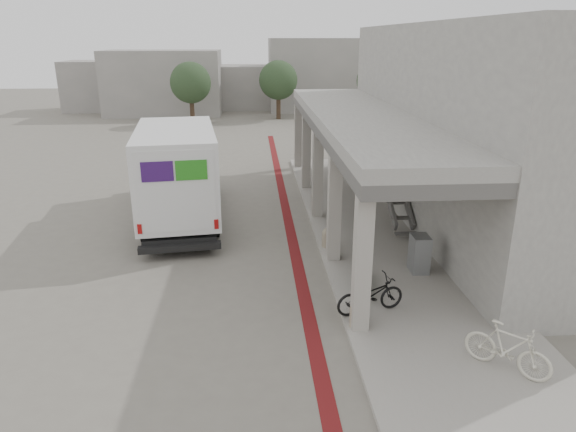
{
  "coord_description": "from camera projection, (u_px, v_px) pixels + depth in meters",
  "views": [
    {
      "loc": [
        -0.29,
        -13.82,
        6.51
      ],
      "look_at": [
        0.7,
        0.27,
        1.6
      ],
      "focal_mm": 32.0,
      "sensor_mm": 36.0,
      "label": 1
    }
  ],
  "objects": [
    {
      "name": "distant_backdrop",
      "position": [
        223.0,
        81.0,
        47.91
      ],
      "size": [
        28.0,
        10.0,
        6.5
      ],
      "color": "gray",
      "rests_on": "ground"
    },
    {
      "name": "bike_lane_stripe",
      "position": [
        293.0,
        244.0,
        17.12
      ],
      "size": [
        0.35,
        40.0,
        0.01
      ],
      "primitive_type": "cube",
      "color": "#601314",
      "rests_on": "ground"
    },
    {
      "name": "tree_left",
      "position": [
        191.0,
        83.0,
        40.18
      ],
      "size": [
        3.2,
        3.2,
        4.8
      ],
      "color": "#38281C",
      "rests_on": "ground"
    },
    {
      "name": "bicycle_black",
      "position": [
        370.0,
        295.0,
        12.5
      ],
      "size": [
        1.87,
        1.06,
        0.93
      ],
      "primitive_type": "imported",
      "rotation": [
        0.0,
        0.0,
        1.84
      ],
      "color": "black",
      "rests_on": "sidewalk"
    },
    {
      "name": "utility_cabinet",
      "position": [
        419.0,
        254.0,
        14.7
      ],
      "size": [
        0.5,
        0.66,
        1.08
      ],
      "primitive_type": "cube",
      "rotation": [
        0.0,
        0.0,
        -0.02
      ],
      "color": "gray",
      "rests_on": "sidewalk"
    },
    {
      "name": "bench",
      "position": [
        363.0,
        278.0,
        13.83
      ],
      "size": [
        0.66,
        1.62,
        0.37
      ],
      "rotation": [
        0.0,
        0.0,
        -0.21
      ],
      "color": "slate",
      "rests_on": "sidewalk"
    },
    {
      "name": "fedex_truck",
      "position": [
        178.0,
        169.0,
        19.05
      ],
      "size": [
        3.53,
        8.6,
        3.57
      ],
      "rotation": [
        0.0,
        0.0,
        0.12
      ],
      "color": "black",
      "rests_on": "ground"
    },
    {
      "name": "bollard_near",
      "position": [
        359.0,
        313.0,
        11.95
      ],
      "size": [
        0.42,
        0.42,
        0.64
      ],
      "color": "gray",
      "rests_on": "sidewalk"
    },
    {
      "name": "ground",
      "position": [
        265.0,
        270.0,
        15.18
      ],
      "size": [
        120.0,
        120.0,
        0.0
      ],
      "primitive_type": "plane",
      "color": "#69635A",
      "rests_on": "ground"
    },
    {
      "name": "bollard_far",
      "position": [
        329.0,
        237.0,
        16.53
      ],
      "size": [
        0.43,
        0.43,
        0.64
      ],
      "color": "gray",
      "rests_on": "sidewalk"
    },
    {
      "name": "sidewalk",
      "position": [
        398.0,
        265.0,
        15.42
      ],
      "size": [
        4.4,
        28.0,
        0.12
      ],
      "primitive_type": "cube",
      "color": "gray",
      "rests_on": "ground"
    },
    {
      "name": "bicycle_cream",
      "position": [
        508.0,
        348.0,
        10.25
      ],
      "size": [
        1.59,
        1.57,
        1.05
      ],
      "primitive_type": "imported",
      "rotation": [
        0.0,
        0.0,
        0.8
      ],
      "color": "beige",
      "rests_on": "sidewalk"
    },
    {
      "name": "tree_mid",
      "position": [
        278.0,
        80.0,
        42.53
      ],
      "size": [
        3.2,
        3.2,
        4.8
      ],
      "color": "#38281C",
      "rests_on": "ground"
    },
    {
      "name": "tree_right",
      "position": [
        376.0,
        81.0,
        42.12
      ],
      "size": [
        3.2,
        3.2,
        4.8
      ],
      "color": "#38281C",
      "rests_on": "ground"
    },
    {
      "name": "transit_building",
      "position": [
        447.0,
        128.0,
        18.75
      ],
      "size": [
        7.6,
        17.0,
        7.0
      ],
      "color": "gray",
      "rests_on": "ground"
    }
  ]
}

